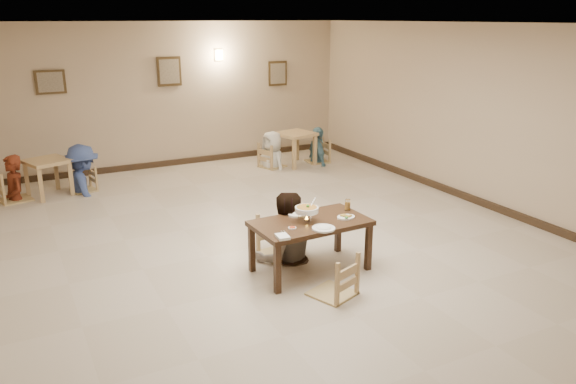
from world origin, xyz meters
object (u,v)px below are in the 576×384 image
chair_near (333,255)px  bg_diner_b (79,145)px  bg_chair_rr (318,140)px  bg_chair_lr (82,168)px  bg_diner_a (9,156)px  curry_warmer (307,210)px  bg_chair_ll (12,172)px  bg_diner_c (272,131)px  bg_chair_rl (272,144)px  bg_diner_d (318,127)px  bg_table_right (296,139)px  main_diner (285,192)px  drink_glass (348,205)px  bg_table_left (47,167)px  main_table (311,227)px  chair_far (279,219)px

chair_near → bg_diner_b: 5.92m
bg_chair_rr → bg_diner_b: 4.94m
bg_chair_lr → bg_diner_a: (-1.15, -0.04, 0.37)m
bg_chair_rr → curry_warmer: bearing=-25.1°
bg_diner_a → bg_diner_b: 1.15m
bg_chair_ll → bg_diner_c: bearing=-103.6°
chair_near → bg_diner_a: size_ratio=0.61×
bg_chair_rl → bg_diner_a: size_ratio=0.61×
bg_chair_ll → bg_diner_c: 5.01m
bg_diner_a → bg_diner_d: 6.08m
bg_table_right → bg_diner_c: bg_diner_c is taller
main_diner → bg_table_right: size_ratio=2.16×
bg_chair_rl → bg_diner_d: bearing=-114.0°
bg_diner_a → bg_chair_ll: bearing=165.8°
bg_chair_lr → bg_diner_a: bearing=-99.1°
bg_chair_ll → drink_glass: bearing=-154.5°
curry_warmer → bg_table_left: size_ratio=0.38×
bg_chair_ll → bg_chair_rr: 6.08m
chair_near → main_diner: (-0.01, 1.18, 0.43)m
bg_diner_a → bg_chair_rr: bearing=75.2°
main_table → bg_diner_d: (2.87, 4.77, 0.20)m
bg_table_right → bg_chair_ll: size_ratio=0.81×
main_diner → bg_table_right: bearing=-111.0°
bg_table_right → bg_diner_a: (-5.54, 0.05, 0.23)m
chair_far → bg_diner_a: bg_diner_a is taller
chair_near → main_diner: main_diner is taller
bg_diner_b → bg_chair_rl: bearing=-101.1°
bg_table_right → bg_chair_rl: bearing=173.9°
curry_warmer → bg_diner_b: 5.27m
curry_warmer → bg_chair_ll: bearing=123.1°
bg_chair_lr → bg_diner_d: bg_diner_d is taller
chair_near → bg_diner_b: bg_diner_b is taller
chair_far → curry_warmer: 0.68m
main_table → bg_chair_lr: size_ratio=1.66×
drink_glass → bg_diner_b: size_ratio=0.08×
bg_diner_c → bg_diner_d: 1.08m
bg_chair_lr → main_table: bearing=11.6°
bg_table_left → bg_diner_b: bearing=3.2°
bg_chair_rr → bg_diner_a: 6.09m
chair_near → bg_diner_c: 5.86m
bg_diner_d → bg_table_left: bearing=100.9°
drink_glass → bg_diner_c: bg_diner_c is taller
bg_diner_a → bg_table_left: bearing=76.8°
main_diner → bg_diner_a: (-3.10, 4.35, -0.11)m
main_table → bg_diner_a: 5.81m
main_table → drink_glass: (0.63, 0.14, 0.15)m
bg_chair_rl → bg_table_left: bearing=69.9°
chair_far → bg_diner_a: (-3.07, 4.23, 0.29)m
main_table → bg_chair_rl: bearing=67.6°
curry_warmer → bg_chair_rl: 5.20m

